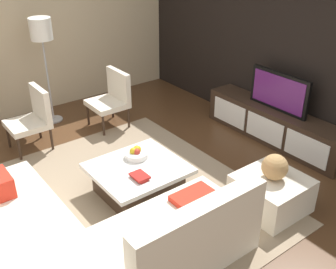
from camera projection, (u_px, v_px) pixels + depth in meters
The scene contains 15 objects.
ground_plane at pixel (137, 201), 4.68m from camera, with size 14.00×14.00×0.00m, color #4C301C.
feature_wall_back at pixel (299, 43), 5.48m from camera, with size 6.40×0.12×2.80m, color black.
side_wall_left at pixel (32, 26), 6.38m from camera, with size 0.12×5.20×2.80m, color #C6B28E.
area_rug at pixel (132, 196), 4.75m from camera, with size 3.33×2.70×0.01m, color gray.
media_console at pixel (274, 125), 5.85m from camera, with size 2.27×0.44×0.50m.
television at pixel (279, 92), 5.61m from camera, with size 0.96×0.06×0.54m.
sectional_couch at pixel (84, 239), 3.72m from camera, with size 2.33×2.27×0.79m.
coffee_table at pixel (138, 179), 4.71m from camera, with size 0.93×1.02×0.38m.
accent_chair_near at pixel (33, 116), 5.59m from camera, with size 0.53×0.53×0.87m.
floor_lamp at pixel (42, 35), 5.93m from camera, with size 0.32×0.32×1.64m.
ottoman at pixel (271, 193), 4.47m from camera, with size 0.70×0.70×0.40m, color beige.
fruit_bowl at pixel (136, 154), 4.79m from camera, with size 0.28×0.28×0.14m.
accent_chair_far at pixel (112, 96), 6.21m from camera, with size 0.57×0.52×0.87m.
decorative_ball at pixel (275, 167), 4.31m from camera, with size 0.29×0.29×0.29m, color #AD8451.
book_stack at pixel (140, 176), 4.40m from camera, with size 0.21×0.16×0.04m.
Camera 1 is at (3.22, -2.01, 2.87)m, focal length 43.31 mm.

